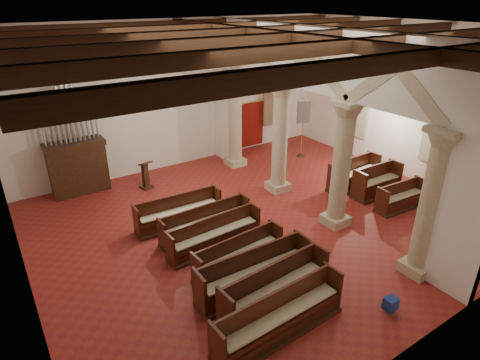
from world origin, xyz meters
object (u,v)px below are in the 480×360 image
lectern (146,177)px  nave_pew_0 (280,321)px  pipe_organ (76,158)px  processional_banner (302,139)px  aisle_pew_0 (400,200)px

lectern → nave_pew_0: bearing=-103.9°
pipe_organ → processional_banner: 9.59m
pipe_organ → nave_pew_0: (1.86, -9.66, -1.03)m
nave_pew_0 → processional_banner: bearing=44.0°
nave_pew_0 → pipe_organ: bearing=98.7°
nave_pew_0 → aisle_pew_0: size_ratio=1.67×
lectern → nave_pew_0: (-0.30, -8.58, -0.13)m
processional_banner → aisle_pew_0: processional_banner is taller
aisle_pew_0 → nave_pew_0: bearing=-159.1°
lectern → processional_banner: 7.29m
pipe_organ → lectern: size_ratio=3.86×
processional_banner → nave_pew_0: bearing=-112.1°
pipe_organ → processional_banner: bearing=-10.8°
pipe_organ → processional_banner: size_ratio=1.60×
lectern → processional_banner: size_ratio=0.41×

